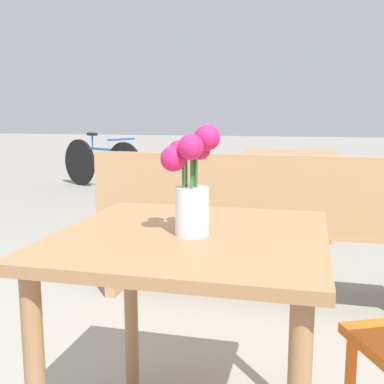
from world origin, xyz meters
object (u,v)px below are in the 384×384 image
(flower_vase, at_px, (191,186))
(bicycle, at_px, (101,164))
(table_front, at_px, (191,274))
(bench_middle, at_px, (262,224))
(table_back, at_px, (290,166))

(flower_vase, bearing_deg, bicycle, 115.44)
(table_front, xyz_separation_m, bench_middle, (0.11, 1.26, -0.14))
(flower_vase, xyz_separation_m, bench_middle, (0.11, 1.29, -0.40))
(table_back, xyz_separation_m, bicycle, (-2.61, 2.00, -0.25))
(flower_vase, bearing_deg, table_back, 85.69)
(table_front, distance_m, flower_vase, 0.26)
(flower_vase, relative_size, bench_middle, 0.16)
(table_front, height_order, table_back, table_front)
(flower_vase, relative_size, bicycle, 0.21)
(table_front, bearing_deg, bench_middle, 84.92)
(table_back, bearing_deg, flower_vase, -94.31)
(table_front, xyz_separation_m, flower_vase, (0.01, -0.03, 0.26))
(table_front, xyz_separation_m, bicycle, (-2.37, 4.97, -0.26))
(bicycle, bearing_deg, table_back, -37.48)
(flower_vase, height_order, bench_middle, flower_vase)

